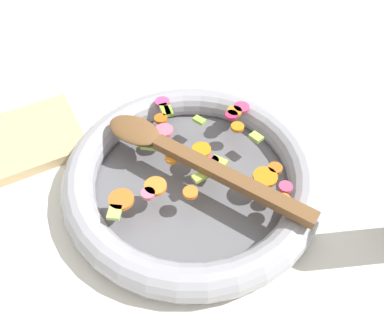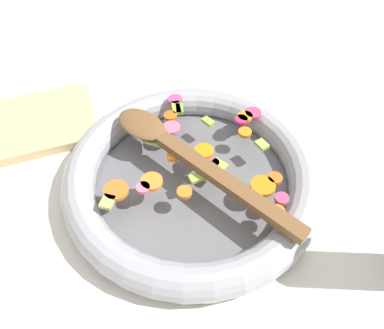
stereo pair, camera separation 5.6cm
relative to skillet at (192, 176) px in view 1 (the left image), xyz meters
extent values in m
plane|color=silver|center=(0.00, 0.00, -0.02)|extent=(4.00, 4.00, 0.00)
cylinder|color=slate|center=(0.00, 0.00, -0.02)|extent=(0.35, 0.35, 0.01)
torus|color=#9E9EA5|center=(0.00, 0.00, 0.00)|extent=(0.40, 0.40, 0.05)
cylinder|color=#D35E16|center=(0.00, -0.11, 0.03)|extent=(0.02, 0.02, 0.01)
cylinder|color=orange|center=(-0.08, 0.07, 0.03)|extent=(0.04, 0.04, 0.01)
cylinder|color=orange|center=(0.12, 0.01, 0.03)|extent=(0.04, 0.04, 0.01)
cylinder|color=orange|center=(-0.10, 0.07, 0.03)|extent=(0.03, 0.03, 0.01)
cylinder|color=orange|center=(-0.01, 0.00, 0.03)|extent=(0.03, 0.03, 0.01)
cylinder|color=orange|center=(0.07, 0.01, 0.03)|extent=(0.04, 0.04, 0.01)
cylinder|color=orange|center=(0.03, 0.05, 0.03)|extent=(0.02, 0.02, 0.01)
cylinder|color=orange|center=(-0.10, -0.03, 0.03)|extent=(0.03, 0.03, 0.01)
cylinder|color=orange|center=(-0.12, -0.07, 0.03)|extent=(0.03, 0.03, 0.01)
cylinder|color=orange|center=(-0.03, -0.02, 0.03)|extent=(0.03, 0.03, 0.01)
cylinder|color=orange|center=(-0.08, 0.12, 0.03)|extent=(0.02, 0.02, 0.01)
cylinder|color=orange|center=(0.02, -0.02, 0.03)|extent=(0.03, 0.03, 0.01)
cube|color=#A7C560|center=(0.04, -0.06, 0.03)|extent=(0.03, 0.03, 0.01)
cube|color=#8DB331|center=(0.05, -0.08, 0.03)|extent=(0.02, 0.01, 0.01)
cube|color=#81C03C|center=(-0.02, -0.12, 0.03)|extent=(0.02, 0.03, 0.01)
cube|color=#97CF46|center=(-0.05, -0.08, 0.03)|extent=(0.02, 0.02, 0.01)
cube|color=#AACD4C|center=(0.00, 0.03, 0.03)|extent=(0.03, 0.02, 0.01)
cube|color=#AFD362|center=(0.13, 0.03, 0.03)|extent=(0.03, 0.03, 0.01)
cube|color=#A7CD3C|center=(-0.02, -0.13, 0.03)|extent=(0.02, 0.03, 0.01)
cube|color=#A0C54E|center=(-0.11, 0.00, 0.03)|extent=(0.02, 0.02, 0.01)
cube|color=#B4CA4A|center=(-0.04, 0.02, 0.03)|extent=(0.02, 0.03, 0.01)
cylinder|color=#D03E6F|center=(-0.13, -0.07, 0.03)|extent=(0.03, 0.03, 0.01)
cylinder|color=#D82C5B|center=(-0.11, -0.06, 0.03)|extent=(0.02, 0.02, 0.01)
cylinder|color=#CF5377|center=(0.04, -0.09, 0.03)|extent=(0.03, 0.03, 0.01)
cylinder|color=#D24362|center=(-0.03, 0.01, 0.03)|extent=(0.03, 0.03, 0.01)
cylinder|color=#DC446D|center=(-0.10, 0.10, 0.03)|extent=(0.03, 0.03, 0.01)
cylinder|color=#D04685|center=(-0.02, -0.15, 0.03)|extent=(0.03, 0.03, 0.01)
cylinder|color=pink|center=(0.08, 0.02, 0.03)|extent=(0.02, 0.02, 0.01)
cylinder|color=#EE6682|center=(0.01, -0.08, 0.03)|extent=(0.04, 0.04, 0.01)
cube|color=brown|center=(-0.03, 0.06, 0.04)|extent=(0.14, 0.24, 0.01)
ellipsoid|color=brown|center=(0.05, -0.10, 0.04)|extent=(0.09, 0.11, 0.01)
cube|color=tan|center=(0.24, -0.22, -0.01)|extent=(0.24, 0.16, 0.02)
camera|label=1|loc=(0.17, 0.32, 0.45)|focal=35.00mm
camera|label=2|loc=(0.12, 0.34, 0.45)|focal=35.00mm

